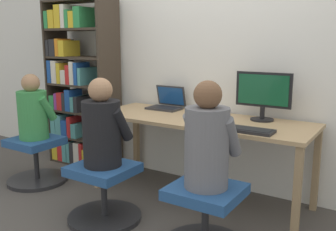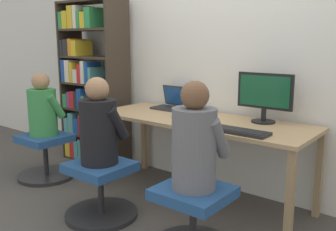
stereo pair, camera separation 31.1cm
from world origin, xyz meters
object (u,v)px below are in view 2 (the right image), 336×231
office_chair_right (101,189)px  bookshelf (87,87)px  office_chair_side (46,156)px  laptop (172,104)px  person_near_shelf (43,108)px  keyboard (238,131)px  desktop_monitor (264,96)px  office_chair_left (193,219)px  person_at_monitor (195,142)px  person_at_laptop (99,126)px

office_chair_right → bookshelf: bookshelf is taller
office_chair_side → bookshelf: bearing=98.7°
laptop → person_near_shelf: size_ratio=0.51×
keyboard → bookshelf: size_ratio=0.25×
desktop_monitor → office_chair_side: size_ratio=0.81×
keyboard → office_chair_left: bearing=-96.0°
office_chair_side → person_near_shelf: size_ratio=0.92×
person_at_monitor → office_chair_side: person_at_monitor is taller
keyboard → office_chair_left: 0.70m
office_chair_side → person_near_shelf: 0.49m
person_at_laptop → office_chair_left: bearing=2.4°
keyboard → person_near_shelf: bearing=-172.1°
office_chair_right → bookshelf: bearing=143.6°
bookshelf → office_chair_side: bookshelf is taller
desktop_monitor → person_at_monitor: (-0.05, -0.90, -0.19)m
person_at_monitor → desktop_monitor: bearing=87.1°
laptop → office_chair_side: 1.38m
person_at_monitor → person_at_laptop: person_at_monitor is taller
person_at_monitor → office_chair_side: (-1.94, 0.19, -0.52)m
person_at_laptop → bookshelf: 1.48m
keyboard → bookshelf: (-2.09, 0.36, 0.13)m
office_chair_left → person_at_monitor: person_at_monitor is taller
bookshelf → person_near_shelf: size_ratio=2.88×
office_chair_right → person_near_shelf: person_near_shelf is taller
desktop_monitor → office_chair_left: size_ratio=0.81×
office_chair_side → person_at_monitor: bearing=-5.6°
person_at_monitor → laptop: bearing=134.4°
person_at_monitor → office_chair_right: bearing=-177.0°
office_chair_side → desktop_monitor: bearing=19.7°
desktop_monitor → laptop: bearing=178.6°
keyboard → laptop: bearing=154.7°
office_chair_right → bookshelf: 1.61m
person_near_shelf → keyboard: bearing=7.9°
person_at_monitor → keyboard: bearing=83.9°
desktop_monitor → keyboard: size_ratio=1.02×
office_chair_left → person_at_monitor: (0.00, 0.01, 0.52)m
office_chair_side → person_near_shelf: (-0.00, 0.00, 0.49)m
laptop → bookshelf: (-1.14, -0.09, 0.09)m
desktop_monitor → person_near_shelf: desktop_monitor is taller
desktop_monitor → person_near_shelf: size_ratio=0.74×
laptop → person_at_laptop: bearing=-86.7°
bookshelf → desktop_monitor: bearing=1.8°
person_at_laptop → office_chair_side: 1.23m
laptop → office_chair_left: laptop is taller
office_chair_side → person_at_laptop: bearing=-11.8°
office_chair_right → person_at_monitor: 1.00m
office_chair_right → person_at_laptop: person_at_laptop is taller
office_chair_left → desktop_monitor: bearing=87.1°
person_near_shelf → desktop_monitor: bearing=19.5°
keyboard → person_at_monitor: bearing=-96.1°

